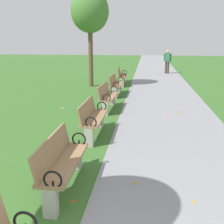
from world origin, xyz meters
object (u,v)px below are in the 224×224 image
(park_bench_5, at_px, (116,84))
(pedestrian_walking, at_px, (167,60))
(park_bench_3, at_px, (93,117))
(park_bench_6, at_px, (122,76))
(park_bench_2, at_px, (62,162))
(park_bench_4, at_px, (107,96))
(tree_2, at_px, (90,12))

(park_bench_5, height_order, pedestrian_walking, pedestrian_walking)
(park_bench_3, bearing_deg, pedestrian_walking, 78.26)
(park_bench_5, relative_size, park_bench_6, 1.00)
(park_bench_2, relative_size, park_bench_3, 1.00)
(pedestrian_walking, bearing_deg, park_bench_2, -99.86)
(park_bench_2, height_order, pedestrian_walking, pedestrian_walking)
(park_bench_3, distance_m, park_bench_6, 7.95)
(park_bench_2, xyz_separation_m, park_bench_6, (0.00, 10.53, 0.00))
(park_bench_2, distance_m, park_bench_5, 7.78)
(park_bench_6, bearing_deg, park_bench_2, -90.00)
(park_bench_4, bearing_deg, pedestrian_walking, 75.45)
(park_bench_6, height_order, tree_2, tree_2)
(pedestrian_walking, bearing_deg, park_bench_5, -108.91)
(park_bench_5, bearing_deg, park_bench_4, -90.00)
(tree_2, height_order, pedestrian_walking, tree_2)
(park_bench_2, bearing_deg, park_bench_4, 90.00)
(park_bench_6, bearing_deg, park_bench_5, -90.00)
(park_bench_4, xyz_separation_m, pedestrian_walking, (2.75, 10.59, 0.44))
(park_bench_6, distance_m, tree_2, 3.57)
(park_bench_3, height_order, park_bench_5, same)
(park_bench_6, xyz_separation_m, tree_2, (-1.54, -0.57, 3.17))
(pedestrian_walking, bearing_deg, park_bench_4, -104.55)
(park_bench_2, relative_size, pedestrian_walking, 0.99)
(park_bench_2, height_order, park_bench_3, same)
(tree_2, distance_m, pedestrian_walking, 7.75)
(park_bench_3, xyz_separation_m, park_bench_6, (0.00, 7.95, 0.00))
(tree_2, relative_size, pedestrian_walking, 2.92)
(park_bench_4, xyz_separation_m, park_bench_5, (-0.00, 2.56, 0.00))
(park_bench_2, distance_m, park_bench_3, 2.58)
(park_bench_4, height_order, park_bench_6, same)
(park_bench_3, bearing_deg, park_bench_5, 90.00)
(park_bench_2, distance_m, tree_2, 10.56)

